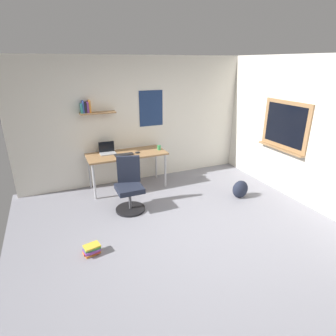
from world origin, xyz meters
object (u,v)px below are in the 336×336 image
object	(u,v)px
computer_mouse	(138,152)
backpack	(240,189)
office_chair	(129,188)
coffee_mug	(159,148)
book_stack_on_floor	(92,250)
laptop	(107,151)
desk	(127,157)
keyboard	(124,154)

from	to	relation	value
computer_mouse	backpack	bearing A→B (deg)	-37.00
office_chair	backpack	size ratio (longest dim) A/B	2.72
coffee_mug	book_stack_on_floor	world-z (taller)	coffee_mug
office_chair	laptop	world-z (taller)	laptop
office_chair	coffee_mug	distance (m)	1.31
coffee_mug	backpack	distance (m)	1.85
laptop	coffee_mug	distance (m)	1.06
office_chair	book_stack_on_floor	xyz separation A→B (m)	(-0.84, -1.01, -0.34)
desk	book_stack_on_floor	size ratio (longest dim) A/B	6.35
laptop	office_chair	bearing A→B (deg)	-82.62
office_chair	coffee_mug	world-z (taller)	office_chair
desk	laptop	distance (m)	0.41
backpack	desk	bearing A→B (deg)	144.40
laptop	book_stack_on_floor	xyz separation A→B (m)	(-0.71, -2.06, -0.73)
backpack	office_chair	bearing A→B (deg)	168.24
office_chair	book_stack_on_floor	size ratio (longest dim) A/B	3.82
coffee_mug	book_stack_on_floor	xyz separation A→B (m)	(-1.75, -1.87, -0.72)
laptop	keyboard	xyz separation A→B (m)	(0.28, -0.24, -0.04)
computer_mouse	backpack	size ratio (longest dim) A/B	0.30
desk	computer_mouse	world-z (taller)	computer_mouse
computer_mouse	coffee_mug	size ratio (longest dim) A/B	1.13
office_chair	computer_mouse	distance (m)	0.98
desk	keyboard	size ratio (longest dim) A/B	4.27
keyboard	computer_mouse	bearing A→B (deg)	0.00
office_chair	keyboard	size ratio (longest dim) A/B	2.57
desk	office_chair	distance (m)	0.96
coffee_mug	book_stack_on_floor	distance (m)	2.66
office_chair	computer_mouse	bearing A→B (deg)	62.62
keyboard	backpack	size ratio (longest dim) A/B	1.06
laptop	desk	bearing A→B (deg)	-23.49
desk	keyboard	xyz separation A→B (m)	(-0.08, -0.08, 0.08)
keyboard	coffee_mug	bearing A→B (deg)	3.72
office_chair	computer_mouse	size ratio (longest dim) A/B	9.13
book_stack_on_floor	laptop	bearing A→B (deg)	71.07
book_stack_on_floor	keyboard	bearing A→B (deg)	61.66
backpack	keyboard	bearing A→B (deg)	147.21
keyboard	book_stack_on_floor	size ratio (longest dim) A/B	1.49
office_chair	backpack	world-z (taller)	office_chair
computer_mouse	book_stack_on_floor	distance (m)	2.32
office_chair	keyboard	bearing A→B (deg)	80.17
desk	laptop	xyz separation A→B (m)	(-0.36, 0.15, 0.12)
keyboard	coffee_mug	world-z (taller)	coffee_mug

